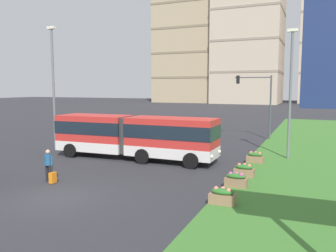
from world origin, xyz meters
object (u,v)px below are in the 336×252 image
object	(u,v)px
rolling_suitcase	(53,178)
apartment_tower_west	(190,44)
articulated_bus	(134,136)
traffic_light_far_right	(259,96)
flower_planter_3	(255,157)
apartment_tower_centre	(332,45)
streetlight_median	(290,89)
streetlight_left	(53,84)
flower_planter_2	(244,170)
pedestrian_crossing	(48,163)
apartment_tower_westcentre	(249,29)
flower_planter_1	(236,180)
flower_planter_0	(222,196)

from	to	relation	value
rolling_suitcase	apartment_tower_west	bearing A→B (deg)	105.65
articulated_bus	traffic_light_far_right	bearing A→B (deg)	63.27
flower_planter_3	apartment_tower_centre	distance (m)	101.03
flower_planter_3	apartment_tower_centre	bearing A→B (deg)	85.33
rolling_suitcase	streetlight_median	distance (m)	16.29
streetlight_left	apartment_tower_west	xyz separation A→B (m)	(-21.50, 92.64, 14.76)
flower_planter_2	apartment_tower_centre	distance (m)	104.84
flower_planter_3	streetlight_left	size ratio (longest dim) A/B	0.11
pedestrian_crossing	flower_planter_3	xyz separation A→B (m)	(9.47, 8.78, -0.58)
flower_planter_2	apartment_tower_centre	size ratio (longest dim) A/B	0.03
pedestrian_crossing	rolling_suitcase	bearing A→B (deg)	-23.96
streetlight_median	articulated_bus	bearing A→B (deg)	-158.05
flower_planter_2	streetlight_median	bearing A→B (deg)	72.65
pedestrian_crossing	apartment_tower_westcentre	distance (m)	101.43
traffic_light_far_right	pedestrian_crossing	bearing A→B (deg)	-111.70
rolling_suitcase	flower_planter_2	distance (m)	10.36
pedestrian_crossing	apartment_tower_westcentre	size ratio (longest dim) A/B	0.04
flower_planter_1	flower_planter_2	size ratio (longest dim) A/B	1.00
pedestrian_crossing	apartment_tower_centre	size ratio (longest dim) A/B	0.05
flower_planter_2	flower_planter_1	bearing A→B (deg)	-90.00
flower_planter_0	flower_planter_1	bearing A→B (deg)	90.00
apartment_tower_west	apartment_tower_centre	world-z (taller)	apartment_tower_west
apartment_tower_west	apartment_tower_centre	xyz separation A→B (m)	(45.23, 7.69, -1.71)
flower_planter_0	apartment_tower_centre	world-z (taller)	apartment_tower_centre
streetlight_median	pedestrian_crossing	bearing A→B (deg)	-136.00
apartment_tower_west	apartment_tower_westcentre	xyz separation A→B (m)	(20.57, -1.55, 3.51)
pedestrian_crossing	streetlight_left	distance (m)	10.66
flower_planter_0	flower_planter_2	distance (m)	4.90
flower_planter_2	apartment_tower_westcentre	world-z (taller)	apartment_tower_westcentre
flower_planter_0	flower_planter_1	xyz separation A→B (m)	(0.00, 2.76, 0.00)
pedestrian_crossing	flower_planter_3	world-z (taller)	pedestrian_crossing
traffic_light_far_right	streetlight_median	size ratio (longest dim) A/B	0.69
articulated_bus	traffic_light_far_right	xyz separation A→B (m)	(6.57, 13.04, 2.57)
pedestrian_crossing	traffic_light_far_right	distance (m)	21.76
flower_planter_3	streetlight_median	world-z (taller)	streetlight_median
apartment_tower_west	apartment_tower_centre	bearing A→B (deg)	9.65
articulated_bus	flower_planter_2	world-z (taller)	articulated_bus
pedestrian_crossing	articulated_bus	bearing A→B (deg)	78.68
articulated_bus	rolling_suitcase	world-z (taller)	articulated_bus
streetlight_left	apartment_tower_westcentre	bearing A→B (deg)	90.58
streetlight_left	apartment_tower_westcentre	distance (m)	92.91
rolling_suitcase	flower_planter_3	size ratio (longest dim) A/B	0.88
pedestrian_crossing	apartment_tower_westcentre	xyz separation A→B (m)	(-7.10, 98.63, 22.59)
flower_planter_0	apartment_tower_westcentre	world-z (taller)	apartment_tower_westcentre
traffic_light_far_right	streetlight_left	xyz separation A→B (m)	(-14.13, -12.46, 1.10)
rolling_suitcase	streetlight_median	world-z (taller)	streetlight_median
flower_planter_1	traffic_light_far_right	distance (m)	17.72
articulated_bus	rolling_suitcase	size ratio (longest dim) A/B	12.28
apartment_tower_west	apartment_tower_centre	distance (m)	45.91
flower_planter_1	flower_planter_2	bearing A→B (deg)	90.00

